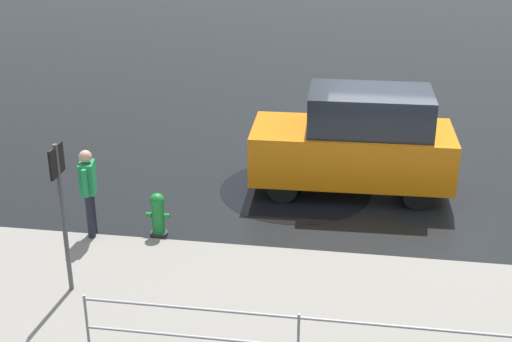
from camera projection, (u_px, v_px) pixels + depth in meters
The scene contains 7 objects.
ground_plane at pixel (385, 193), 14.17m from camera, with size 60.00×60.00×0.00m, color black.
kerb_strip at pixel (389, 311), 10.34m from camera, with size 24.00×3.20×0.04m, color gray.
moving_hatchback at pixel (356, 142), 13.92m from camera, with size 3.95×1.82×2.06m.
fire_hydrant at pixel (158, 215), 12.39m from camera, with size 0.42×0.31×0.80m.
pedestrian at pixel (88, 187), 12.12m from camera, with size 0.31×0.56×1.62m.
sign_post at pixel (61, 198), 10.27m from camera, with size 0.07×0.44×2.40m.
puddle_patch at pixel (295, 190), 14.27m from camera, with size 3.02×3.02×0.01m, color black.
Camera 1 is at (0.60, 13.11, 5.96)m, focal length 50.00 mm.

